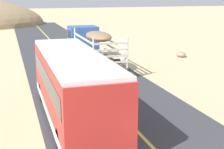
{
  "coord_description": "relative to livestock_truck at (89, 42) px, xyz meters",
  "views": [
    {
      "loc": [
        -5.1,
        -7.49,
        5.94
      ],
      "look_at": [
        0.0,
        8.79,
        1.7
      ],
      "focal_mm": 53.54,
      "sensor_mm": 36.0,
      "label": 1
    }
  ],
  "objects": [
    {
      "name": "bus",
      "position": [
        -3.8,
        -12.71,
        -0.04
      ],
      "size": [
        2.54,
        10.0,
        3.21
      ],
      "color": "red",
      "rests_on": "road_surface"
    },
    {
      "name": "livestock_truck",
      "position": [
        0.0,
        0.0,
        0.0
      ],
      "size": [
        2.53,
        9.7,
        3.02
      ],
      "color": "#3359A5",
      "rests_on": "road_surface"
    },
    {
      "name": "boulder_near_shoulder",
      "position": [
        8.86,
        -0.03,
        -1.54
      ],
      "size": [
        0.85,
        1.04,
        0.49
      ],
      "primitive_type": "ellipsoid",
      "color": "gray",
      "rests_on": "ground"
    }
  ]
}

